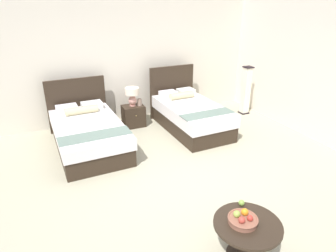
% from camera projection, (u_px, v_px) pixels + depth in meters
% --- Properties ---
extents(ground_plane, '(10.25, 9.96, 0.02)m').
position_uv_depth(ground_plane, '(181.00, 183.00, 4.91)').
color(ground_plane, '#ABA58A').
extents(wall_back, '(10.25, 0.12, 2.80)m').
position_uv_depth(wall_back, '(123.00, 61.00, 7.02)').
color(wall_back, silver).
rests_on(wall_back, ground).
extents(wall_side_right, '(0.12, 5.56, 2.80)m').
position_uv_depth(wall_side_right, '(324.00, 73.00, 5.92)').
color(wall_side_right, silver).
rests_on(wall_side_right, ground).
extents(bed_near_window, '(1.32, 2.23, 1.18)m').
position_uv_depth(bed_near_window, '(88.00, 133.00, 5.94)').
color(bed_near_window, '#2E2319').
rests_on(bed_near_window, ground).
extents(bed_near_corner, '(1.19, 2.08, 1.26)m').
position_uv_depth(bed_near_corner, '(190.00, 115.00, 6.78)').
color(bed_near_corner, '#2E2319').
rests_on(bed_near_corner, ground).
extents(nightstand, '(0.49, 0.40, 0.50)m').
position_uv_depth(nightstand, '(134.00, 116.00, 6.95)').
color(nightstand, '#2E2319').
rests_on(nightstand, ground).
extents(table_lamp, '(0.32, 0.32, 0.42)m').
position_uv_depth(table_lamp, '(132.00, 94.00, 6.76)').
color(table_lamp, '#DA998A').
rests_on(table_lamp, nightstand).
extents(vase, '(0.10, 0.10, 0.16)m').
position_uv_depth(vase, '(140.00, 102.00, 6.84)').
color(vase, gray).
rests_on(vase, nightstand).
extents(coffee_table, '(0.77, 0.77, 0.47)m').
position_uv_depth(coffee_table, '(246.00, 233.00, 3.38)').
color(coffee_table, '#2E2319').
rests_on(coffee_table, ground).
extents(fruit_bowl, '(0.34, 0.34, 0.14)m').
position_uv_depth(fruit_bowl, '(243.00, 219.00, 3.32)').
color(fruit_bowl, '#8E5945').
rests_on(fruit_bowl, coffee_table).
extents(loose_apple, '(0.07, 0.07, 0.07)m').
position_uv_depth(loose_apple, '(242.00, 203.00, 3.61)').
color(loose_apple, '#80AC46').
rests_on(loose_apple, coffee_table).
extents(floor_lamp_corner, '(0.22, 0.22, 1.22)m').
position_uv_depth(floor_lamp_corner, '(246.00, 91.00, 7.59)').
color(floor_lamp_corner, black).
rests_on(floor_lamp_corner, ground).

